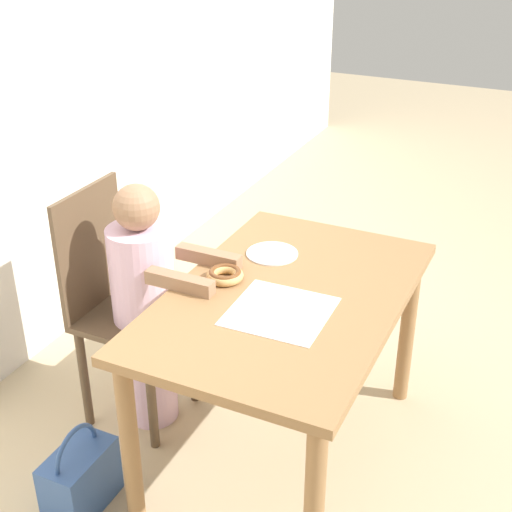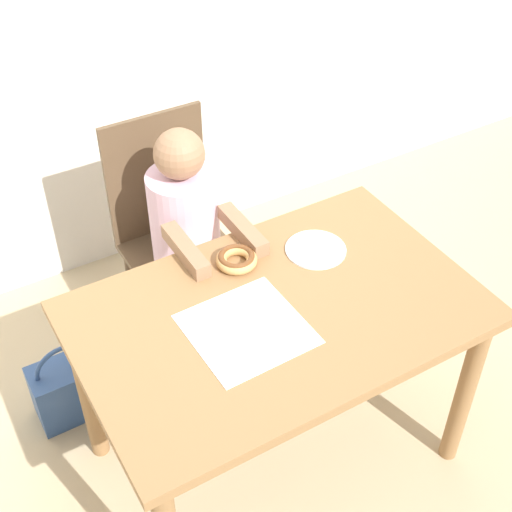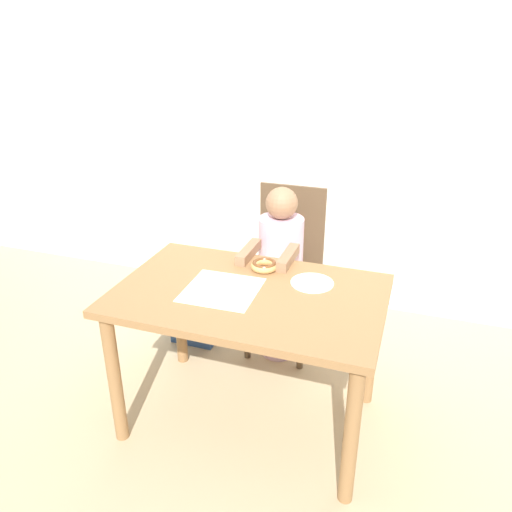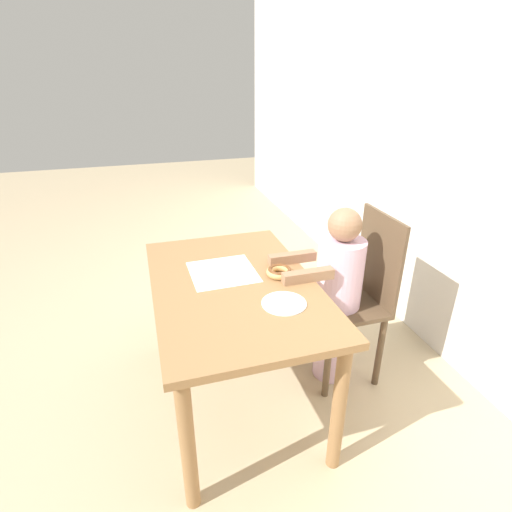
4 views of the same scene
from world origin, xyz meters
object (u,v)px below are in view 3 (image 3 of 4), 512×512
(chair, at_px, (286,270))
(donut, at_px, (264,265))
(child_figure, at_px, (280,275))
(handbag, at_px, (195,322))

(chair, xyz_separation_m, donut, (0.02, -0.45, 0.23))
(chair, bearing_deg, child_figure, -90.00)
(chair, distance_m, handbag, 0.65)
(chair, height_order, child_figure, child_figure)
(chair, distance_m, child_figure, 0.12)
(handbag, bearing_deg, chair, 16.72)
(chair, xyz_separation_m, handbag, (-0.52, -0.15, -0.36))
(chair, relative_size, donut, 7.38)
(donut, xyz_separation_m, handbag, (-0.53, 0.29, -0.60))
(chair, distance_m, donut, 0.51)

